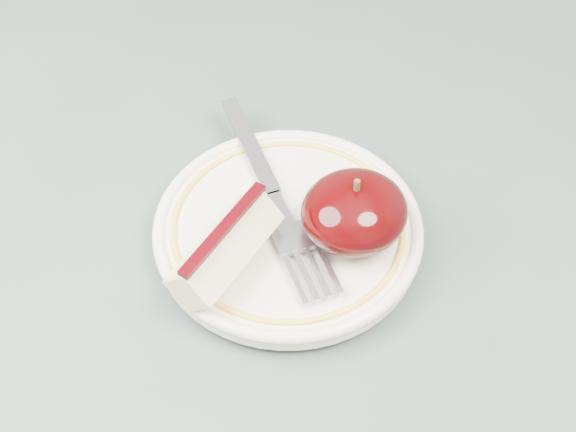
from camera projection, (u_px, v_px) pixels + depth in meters
name	position (u px, v px, depth m)	size (l,w,h in m)	color
table	(226.00, 383.00, 0.58)	(0.90, 0.90, 0.75)	brown
plate	(288.00, 229.00, 0.54)	(0.18, 0.18, 0.02)	beige
apple_half	(354.00, 212.00, 0.52)	(0.07, 0.07, 0.05)	black
apple_wedge	(225.00, 248.00, 0.50)	(0.09, 0.07, 0.04)	beige
fork	(274.00, 196.00, 0.55)	(0.04, 0.19, 0.00)	gray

